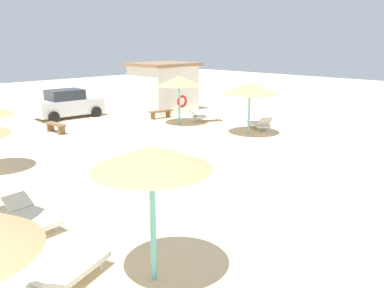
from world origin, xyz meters
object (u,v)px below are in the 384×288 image
Objects in this scene: lounger_0 at (31,214)px; parasol_4 at (151,158)px; lounger_1 at (205,116)px; parasol_5 at (250,88)px; bench_0 at (161,113)px; parked_car at (68,104)px; lounger_5 at (259,123)px; beach_cabana at (163,86)px; bench_1 at (56,126)px; parasol_1 at (179,81)px; lounger_4 at (67,272)px.

parasol_4 is at bearing -81.01° from lounger_0.
lounger_0 is 0.99× the size of lounger_1.
parasol_5 reaches higher than lounger_0.
parked_car is at bearing 132.18° from bench_0.
lounger_5 is (12.94, 6.78, -2.17)m from parasol_4.
lounger_5 is at bearing -84.24° from lounger_1.
beach_cabana is (0.48, 8.21, 1.28)m from lounger_5.
parasol_5 reaches higher than bench_1.
parasol_1 is 1.75× the size of bench_0.
parasol_1 is at bearing -120.71° from beach_cabana.
lounger_4 is at bearing 143.69° from parasol_4.
bench_0 is at bearing 36.33° from lounger_0.
parasol_4 is 17.32m from bench_0.
parasol_5 reaches higher than parked_car.
bench_0 is at bearing -134.83° from beach_cabana.
parasol_5 is 1.37× the size of lounger_5.
parasol_1 is 15.41m from parasol_4.
bench_1 is (-6.66, 7.18, -1.96)m from parasol_5.
lounger_0 reaches higher than bench_1.
lounger_1 is 1.03× the size of lounger_5.
lounger_5 is at bearing 27.65° from parasol_4.
parasol_5 is at bearing -103.97° from lounger_1.
bench_0 is 5.67m from parked_car.
lounger_0 is at bearing -149.80° from parasol_1.
beach_cabana reaches higher than lounger_0.
parasol_4 is at bearing -131.34° from bench_0.
lounger_4 is at bearing -136.53° from beach_cabana.
parasol_4 is 16.43m from lounger_1.
beach_cabana is (2.47, 4.15, -0.78)m from parasol_1.
parasol_1 is at bearing 98.79° from parasol_5.
lounger_5 is at bearing -40.88° from bench_1.
parasol_5 is (0.67, -4.33, -0.09)m from parasol_1.
parasol_4 is at bearing -36.31° from lounger_4.
parasol_1 is 1.40× the size of lounger_5.
parasol_5 is 9.99m from bench_1.
parasol_5 is at bearing -168.12° from lounger_5.
lounger_5 is 11.64m from parked_car.
lounger_4 reaches higher than lounger_0.
lounger_4 is 0.49× the size of parked_car.
lounger_5 reaches higher than lounger_1.
parasol_4 is 18.76m from parked_car.
parasol_4 reaches higher than bench_0.
lounger_1 is at bearing 76.03° from parasol_5.
lounger_5 is (1.31, 0.28, -1.98)m from parasol_5.
parked_car is (-4.07, 10.58, -1.48)m from parasol_5.
beach_cabana reaches higher than bench_1.
lounger_4 is 1.30× the size of bench_0.
parasol_5 reaches higher than bench_0.
parked_car is at bearing 126.68° from lounger_1.
lounger_4 is at bearing -146.11° from lounger_1.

